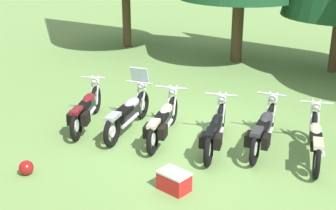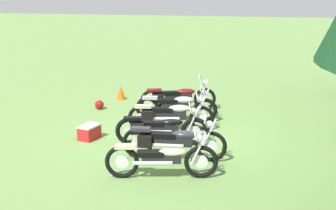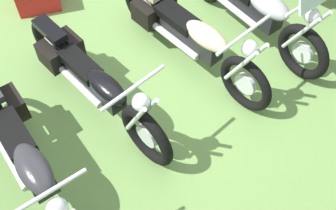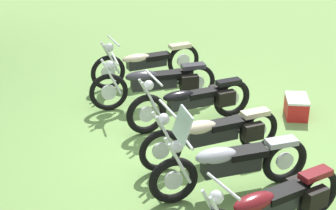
{
  "view_description": "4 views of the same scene",
  "coord_description": "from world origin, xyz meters",
  "views": [
    {
      "loc": [
        3.49,
        -8.83,
        4.54
      ],
      "look_at": [
        -0.7,
        0.33,
        0.63
      ],
      "focal_mm": 50.36,
      "sensor_mm": 36.0,
      "label": 1
    },
    {
      "loc": [
        11.79,
        2.12,
        4.05
      ],
      "look_at": [
        -0.55,
        -0.17,
        0.72
      ],
      "focal_mm": 51.97,
      "sensor_mm": 36.0,
      "label": 2
    },
    {
      "loc": [
        1.45,
        2.59,
        3.88
      ],
      "look_at": [
        0.14,
        0.6,
        0.5
      ],
      "focal_mm": 44.96,
      "sensor_mm": 36.0,
      "label": 3
    },
    {
      "loc": [
        -7.76,
        2.21,
        4.46
      ],
      "look_at": [
        -0.52,
        0.56,
        0.96
      ],
      "focal_mm": 59.76,
      "sensor_mm": 36.0,
      "label": 4
    }
  ],
  "objects": [
    {
      "name": "ground_plane",
      "position": [
        0.0,
        0.0,
        0.0
      ],
      "size": [
        80.0,
        80.0,
        0.0
      ],
      "primitive_type": "plane",
      "color": "#6B934C"
    },
    {
      "name": "picnic_cooler",
      "position": [
        0.5,
        -2.03,
        0.19
      ],
      "size": [
        0.64,
        0.53,
        0.37
      ],
      "color": "red",
      "rests_on": "ground_plane"
    },
    {
      "name": "traffic_cone",
      "position": [
        -3.65,
        -2.36,
        0.24
      ],
      "size": [
        0.32,
        0.32,
        0.48
      ],
      "primitive_type": "cone",
      "color": "#EA590F",
      "rests_on": "ground_plane"
    },
    {
      "name": "motorcycle_2",
      "position": [
        -0.61,
        -0.14,
        0.45
      ],
      "size": [
        0.86,
        2.33,
        0.99
      ],
      "rotation": [
        0.0,
        0.0,
        1.74
      ],
      "color": "black",
      "rests_on": "ground_plane"
    },
    {
      "name": "motorcycle_4",
      "position": [
        1.54,
        0.31,
        0.46
      ],
      "size": [
        0.64,
        2.4,
        1.01
      ],
      "rotation": [
        0.0,
        0.0,
        1.61
      ],
      "color": "black",
      "rests_on": "ground_plane"
    },
    {
      "name": "motorcycle_3",
      "position": [
        0.61,
        -0.14,
        0.44
      ],
      "size": [
        0.82,
        2.31,
        1.01
      ],
      "rotation": [
        0.0,
        0.0,
        1.75
      ],
      "color": "black",
      "rests_on": "ground_plane"
    },
    {
      "name": "dropped_helmet",
      "position": [
        -2.32,
        -2.69,
        0.14
      ],
      "size": [
        0.28,
        0.28,
        0.28
      ],
      "primitive_type": "sphere",
      "color": "maroon",
      "rests_on": "ground_plane"
    },
    {
      "name": "motorcycle_1",
      "position": [
        -1.52,
        -0.07,
        0.47
      ],
      "size": [
        0.67,
        2.36,
        1.36
      ],
      "rotation": [
        0.0,
        0.0,
        1.65
      ],
      "color": "black",
      "rests_on": "ground_plane"
    },
    {
      "name": "motorcycle_0",
      "position": [
        -2.56,
        -0.26,
        0.45
      ],
      "size": [
        0.97,
        2.28,
        1.0
      ],
      "rotation": [
        0.0,
        0.0,
        1.88
      ],
      "color": "black",
      "rests_on": "ground_plane"
    },
    {
      "name": "motorcycle_5",
      "position": [
        2.61,
        0.3,
        0.44
      ],
      "size": [
        0.73,
        2.32,
        1.01
      ],
      "rotation": [
        0.0,
        0.0,
        1.76
      ],
      "color": "black",
      "rests_on": "ground_plane"
    }
  ]
}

